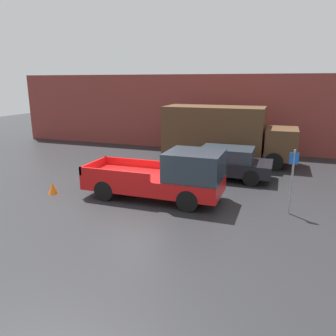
# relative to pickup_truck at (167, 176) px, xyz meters

# --- Properties ---
(ground_plane) EXTENTS (60.00, 60.00, 0.00)m
(ground_plane) POSITION_rel_pickup_truck_xyz_m (-1.21, -0.50, -0.95)
(ground_plane) COLOR #232326
(building_wall) EXTENTS (28.00, 0.15, 4.96)m
(building_wall) POSITION_rel_pickup_truck_xyz_m (-1.21, 10.01, 1.54)
(building_wall) COLOR brown
(building_wall) RESTS_ON ground
(pickup_truck) EXTENTS (5.42, 2.05, 2.01)m
(pickup_truck) POSITION_rel_pickup_truck_xyz_m (0.00, 0.00, 0.00)
(pickup_truck) COLOR red
(pickup_truck) RESTS_ON ground
(car) EXTENTS (4.44, 1.98, 1.49)m
(car) POSITION_rel_pickup_truck_xyz_m (1.62, 3.76, -0.18)
(car) COLOR black
(car) RESTS_ON ground
(delivery_truck) EXTENTS (7.31, 2.48, 3.15)m
(delivery_truck) POSITION_rel_pickup_truck_xyz_m (0.91, 7.02, 0.75)
(delivery_truck) COLOR #4C331E
(delivery_truck) RESTS_ON ground
(parking_sign) EXTENTS (0.30, 0.07, 2.30)m
(parking_sign) POSITION_rel_pickup_truck_xyz_m (4.54, 0.07, 0.35)
(parking_sign) COLOR gray
(parking_sign) RESTS_ON ground
(newspaper_box) EXTENTS (0.45, 0.40, 1.09)m
(newspaper_box) POSITION_rel_pickup_truck_xyz_m (-1.21, 9.68, -0.40)
(newspaper_box) COLOR red
(newspaper_box) RESTS_ON ground
(traffic_cone) EXTENTS (0.39, 0.39, 0.48)m
(traffic_cone) POSITION_rel_pickup_truck_xyz_m (-4.67, -0.91, -0.70)
(traffic_cone) COLOR orange
(traffic_cone) RESTS_ON ground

